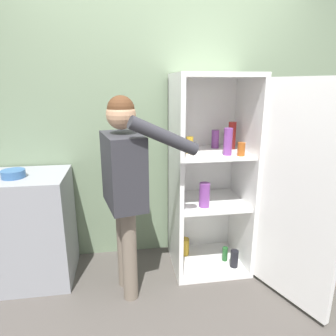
# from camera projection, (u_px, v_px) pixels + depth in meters

# --- Properties ---
(ground_plane) EXTENTS (12.00, 12.00, 0.00)m
(ground_plane) POSITION_uv_depth(u_px,v_px,m) (180.00, 316.00, 2.17)
(ground_plane) COLOR #4C4742
(wall_back) EXTENTS (7.00, 0.06, 2.55)m
(wall_back) POSITION_uv_depth(u_px,v_px,m) (161.00, 123.00, 2.75)
(wall_back) COLOR gray
(wall_back) RESTS_ON ground_plane
(refrigerator) EXTENTS (0.93, 1.21, 1.70)m
(refrigerator) POSITION_uv_depth(u_px,v_px,m) (226.00, 179.00, 2.53)
(refrigerator) COLOR white
(refrigerator) RESTS_ON ground_plane
(person) EXTENTS (0.69, 0.57, 1.55)m
(person) POSITION_uv_depth(u_px,v_px,m) (125.00, 176.00, 2.18)
(person) COLOR #726656
(person) RESTS_ON ground_plane
(counter) EXTENTS (0.78, 0.56, 0.92)m
(counter) POSITION_uv_depth(u_px,v_px,m) (22.00, 229.00, 2.48)
(counter) COLOR gray
(counter) RESTS_ON ground_plane
(bowl) EXTENTS (0.18, 0.18, 0.06)m
(bowl) POSITION_uv_depth(u_px,v_px,m) (13.00, 174.00, 2.30)
(bowl) COLOR #335B8E
(bowl) RESTS_ON counter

